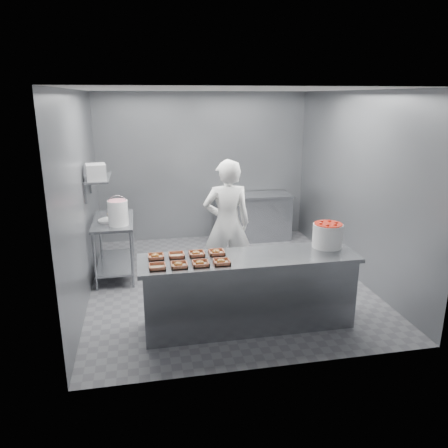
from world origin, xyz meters
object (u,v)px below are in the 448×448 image
Objects in this scene: prep_table at (114,239)px; tray_2 at (200,263)px; tray_4 at (156,256)px; tray_1 at (179,265)px; tray_7 at (216,252)px; worker at (227,224)px; tray_0 at (157,266)px; tray_5 at (177,255)px; glaze_bucket at (118,212)px; strawberry_tub at (328,234)px; appliance at (96,172)px; tray_3 at (221,262)px; service_counter at (249,291)px; back_counter at (252,217)px; tray_6 at (197,253)px.

tray_2 is at bearing -63.60° from prep_table.
tray_4 is at bearing 146.43° from tray_2.
tray_2 is (0.24, 0.00, 0.00)m from tray_1.
tray_7 is (0.72, 0.00, 0.00)m from tray_4.
tray_1 is 0.24m from tray_2.
worker reaches higher than prep_table.
worker reaches higher than tray_0.
tray_5 is 1.65m from glaze_bucket.
tray_7 is 1.41m from strawberry_tub.
tray_4 is at bearing -72.38° from appliance.
strawberry_tub reaches higher than prep_table.
appliance reaches higher than tray_3.
appliance is (-1.22, 1.86, 0.76)m from tray_2.
tray_1 is at bearing -169.30° from service_counter.
back_counter is 8.01× the size of tray_2.
tray_6 is at bearing 53.01° from tray_1.
strawberry_tub is at bearing -0.65° from tray_7.
tray_3 is at bearing 77.32° from worker.
tray_3 is at bearing -23.87° from tray_4.
tray_4 is (-0.72, 0.32, 0.00)m from tray_3.
tray_4 is (0.57, -1.79, 0.33)m from prep_table.
tray_2 is 0.10× the size of worker.
prep_table is 6.40× the size of tray_3.
back_counter is at bearing 21.71° from appliance.
tray_5 reaches higher than back_counter.
strawberry_tub is (0.14, -3.11, 0.61)m from back_counter.
tray_0 is 0.78m from tray_7.
worker is at bearing 67.20° from tray_2.
tray_2 is 0.40m from tray_5.
tray_1 is 1.00× the size of tray_7.
strawberry_tub is at bearing 7.86° from service_counter.
tray_6 is at bearing 126.99° from tray_3.
tray_0 is 0.57m from tray_6.
tray_1 is at bearing -117.08° from back_counter.
back_counter is at bearing 57.32° from tray_4.
appliance is at bearing 133.33° from tray_7.
prep_table is at bearing 121.40° from tray_3.
worker reaches higher than service_counter.
back_counter is 3.17m from strawberry_tub.
tray_1 is at bearing -68.39° from glaze_bucket.
worker is (1.64, -0.71, 0.35)m from prep_table.
back_counter is 3.47m from tray_6.
appliance is at bearing 117.68° from tray_1.
tray_4 is 1.56m from glaze_bucket.
tray_0 is 0.42× the size of glaze_bucket.
prep_table is 2.28m from tray_1.
strawberry_tub reaches higher than tray_2.
tray_7 is 0.62× the size of appliance.
strawberry_tub reaches higher than tray_3.
glaze_bucket is at bearing 117.92° from tray_2.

